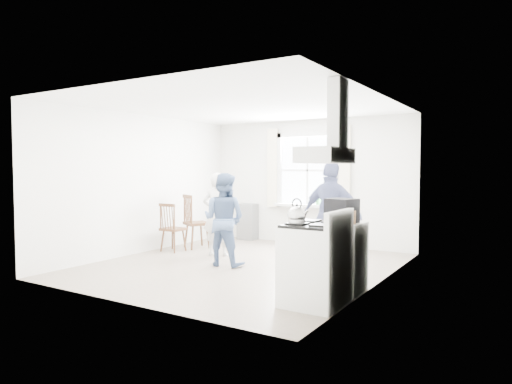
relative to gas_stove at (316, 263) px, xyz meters
name	(u,v)px	position (x,y,z in m)	size (l,w,h in m)	color
room_shell	(242,186)	(-1.91, 1.35, 0.82)	(4.62, 5.12, 2.64)	gray
window_assembly	(307,175)	(-1.91, 3.80, 0.98)	(1.88, 0.24, 1.70)	white
range_hood	(330,141)	(0.16, 0.00, 1.42)	(0.45, 0.76, 0.94)	silver
shelf_unit	(248,222)	(-3.31, 3.68, -0.08)	(0.40, 0.30, 0.80)	slate
gas_stove	(316,263)	(0.00, 0.00, 0.00)	(0.68, 0.76, 1.12)	white
kettle	(297,215)	(-0.17, -0.15, 0.57)	(0.21, 0.21, 0.30)	silver
low_cabinet	(343,257)	(0.07, 0.70, -0.03)	(0.50, 0.55, 0.90)	silver
stereo_stack	(342,211)	(0.06, 0.66, 0.57)	(0.41, 0.39, 0.31)	black
cardboard_box	(346,217)	(0.14, 0.60, 0.50)	(0.25, 0.18, 0.16)	#A57650
windsor_chair_a	(170,222)	(-3.74, 1.61, 0.09)	(0.40, 0.39, 0.94)	#432615
windsor_chair_b	(191,215)	(-3.65, 2.14, 0.17)	(0.61, 0.61, 1.08)	#432615
person_left	(217,214)	(-2.77, 1.81, 0.27)	(0.55, 0.55, 1.52)	silver
person_mid	(224,219)	(-2.17, 1.19, 0.27)	(0.74, 0.74, 1.52)	#4E6690
person_right	(332,216)	(-0.55, 1.81, 0.37)	(1.00, 1.00, 1.70)	navy
potted_plant	(319,196)	(-1.59, 3.71, 0.53)	(0.19, 0.19, 0.34)	#377B3B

